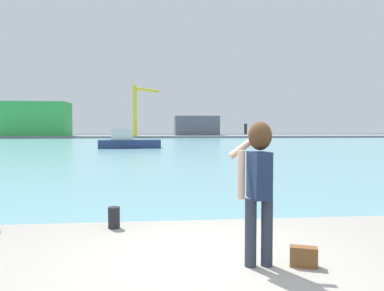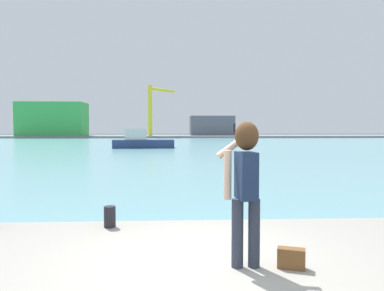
% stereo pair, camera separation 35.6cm
% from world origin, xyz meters
% --- Properties ---
extents(ground_plane, '(220.00, 220.00, 0.00)m').
position_xyz_m(ground_plane, '(0.00, 50.00, 0.00)').
color(ground_plane, '#334751').
extents(harbor_water, '(140.00, 100.00, 0.02)m').
position_xyz_m(harbor_water, '(0.00, 52.00, 0.01)').
color(harbor_water, '#6BA8B2').
rests_on(harbor_water, ground_plane).
extents(quay_promenade, '(14.00, 4.00, 0.59)m').
position_xyz_m(quay_promenade, '(0.00, 0.00, 0.30)').
color(quay_promenade, '#9E998E').
rests_on(quay_promenade, ground_plane).
extents(far_shore_dock, '(140.00, 20.00, 0.49)m').
position_xyz_m(far_shore_dock, '(0.00, 92.00, 0.25)').
color(far_shore_dock, gray).
rests_on(far_shore_dock, ground_plane).
extents(person_photographer, '(0.53, 0.55, 1.74)m').
position_xyz_m(person_photographer, '(0.53, -0.25, 1.66)').
color(person_photographer, '#2D3342').
rests_on(person_photographer, quay_promenade).
extents(handbag, '(0.35, 0.24, 0.24)m').
position_xyz_m(handbag, '(1.08, -0.32, 0.71)').
color(handbag, brown).
rests_on(handbag, quay_promenade).
extents(harbor_bollard, '(0.20, 0.20, 0.35)m').
position_xyz_m(harbor_bollard, '(-1.39, 1.61, 0.77)').
color(harbor_bollard, black).
rests_on(harbor_bollard, quay_promenade).
extents(boat_moored, '(7.10, 2.64, 2.21)m').
position_xyz_m(boat_moored, '(-4.06, 37.58, 0.78)').
color(boat_moored, navy).
rests_on(boat_moored, harbor_water).
extents(warehouse_left, '(15.93, 8.04, 8.25)m').
position_xyz_m(warehouse_left, '(-30.51, 87.71, 4.62)').
color(warehouse_left, green).
rests_on(warehouse_left, far_shore_dock).
extents(warehouse_right, '(11.64, 8.77, 5.15)m').
position_xyz_m(warehouse_right, '(9.81, 93.81, 3.07)').
color(warehouse_right, slate).
rests_on(warehouse_right, far_shore_dock).
extents(port_crane, '(6.46, 7.35, 12.26)m').
position_xyz_m(port_crane, '(-5.38, 85.04, 8.00)').
color(port_crane, yellow).
rests_on(port_crane, far_shore_dock).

